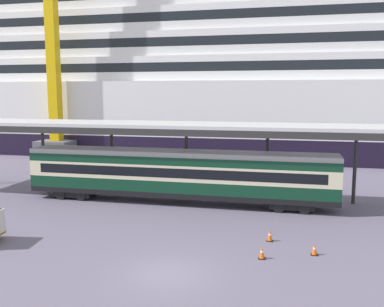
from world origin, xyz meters
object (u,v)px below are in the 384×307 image
(train_carriage, at_px, (178,174))
(traffic_cone_mid, at_px, (270,235))
(traffic_cone_far, at_px, (262,253))
(cruise_ship, at_px, (176,58))
(traffic_cone_near, at_px, (315,249))

(train_carriage, height_order, traffic_cone_mid, train_carriage)
(traffic_cone_far, bearing_deg, traffic_cone_mid, 84.15)
(cruise_ship, height_order, traffic_cone_near, cruise_ship)
(cruise_ship, xyz_separation_m, traffic_cone_mid, (16.95, -42.55, -13.73))
(cruise_ship, bearing_deg, traffic_cone_near, -66.34)
(cruise_ship, bearing_deg, train_carriage, -74.82)
(traffic_cone_near, height_order, traffic_cone_mid, traffic_cone_mid)
(train_carriage, relative_size, traffic_cone_near, 38.65)
(traffic_cone_mid, distance_m, traffic_cone_far, 2.78)
(traffic_cone_near, distance_m, traffic_cone_mid, 2.90)
(train_carriage, distance_m, traffic_cone_far, 12.43)
(traffic_cone_near, xyz_separation_m, traffic_cone_mid, (-2.41, 1.63, 0.03))
(cruise_ship, xyz_separation_m, traffic_cone_far, (16.67, -45.32, -13.75))
(train_carriage, distance_m, traffic_cone_mid, 10.53)
(train_carriage, bearing_deg, traffic_cone_near, -42.23)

